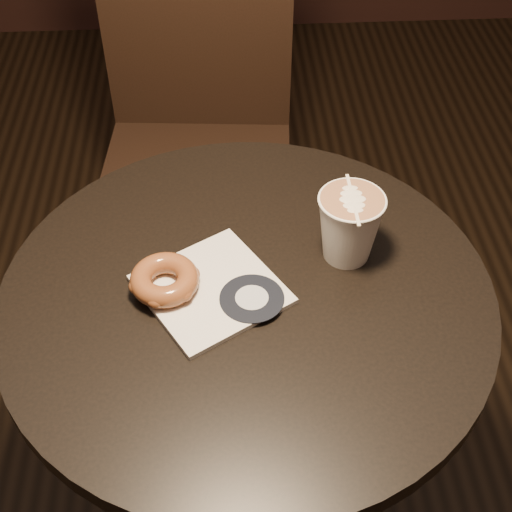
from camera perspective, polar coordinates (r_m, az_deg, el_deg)
The scene contains 5 objects.
cafe_table at distance 1.16m, azimuth -0.66°, elevation -9.31°, with size 0.70×0.70×0.75m.
chair at distance 1.65m, azimuth -4.72°, elevation 11.88°, with size 0.46×0.46×1.07m.
pastry_bag at distance 1.00m, azimuth -3.61°, elevation -2.67°, with size 0.17×0.17×0.01m, color silver.
doughnut at distance 0.99m, azimuth -7.33°, elevation -1.89°, with size 0.10×0.10×0.03m, color brown.
latte_cup at distance 1.03m, azimuth 7.45°, elevation 2.29°, with size 0.10×0.10×0.11m, color white, non-canonical shape.
Camera 1 is at (-0.03, -0.68, 1.49)m, focal length 50.00 mm.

